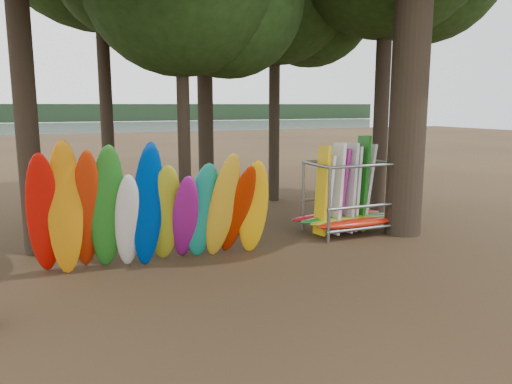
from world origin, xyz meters
name	(u,v)px	position (x,y,z in m)	size (l,w,h in m)	color
ground	(286,254)	(0.00, 0.00, 0.00)	(120.00, 120.00, 0.00)	#47331E
lake	(89,133)	(0.00, 60.00, 0.00)	(160.00, 160.00, 0.00)	gray
far_shore	(70,113)	(0.00, 110.00, 2.00)	(160.00, 4.00, 4.00)	black
kayak_row	(153,212)	(-3.38, 0.17, 1.36)	(5.64, 2.03, 3.26)	red
storage_rack	(347,200)	(2.62, 1.23, 1.01)	(3.13, 1.61, 2.92)	gray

